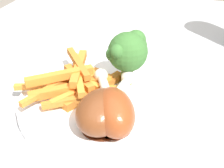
% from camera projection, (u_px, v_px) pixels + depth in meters
% --- Properties ---
extents(dinner_plate, '(0.25, 0.25, 0.01)m').
position_uv_depth(dinner_plate, '(112.00, 100.00, 0.42)').
color(dinner_plate, white).
rests_on(dinner_plate, dining_table).
extents(broccoli_floret_front, '(0.06, 0.06, 0.08)m').
position_uv_depth(broccoli_floret_front, '(128.00, 51.00, 0.42)').
color(broccoli_floret_front, '#74A24C').
rests_on(broccoli_floret_front, dinner_plate).
extents(carrot_fries_pile, '(0.14, 0.15, 0.03)m').
position_uv_depth(carrot_fries_pile, '(76.00, 82.00, 0.42)').
color(carrot_fries_pile, orange).
rests_on(carrot_fries_pile, dinner_plate).
extents(chicken_drumstick_near, '(0.13, 0.07, 0.05)m').
position_uv_depth(chicken_drumstick_near, '(104.00, 110.00, 0.36)').
color(chicken_drumstick_near, '#4C2010').
rests_on(chicken_drumstick_near, dinner_plate).
extents(chicken_drumstick_far, '(0.13, 0.09, 0.05)m').
position_uv_depth(chicken_drumstick_far, '(113.00, 109.00, 0.36)').
color(chicken_drumstick_far, '#602410').
rests_on(chicken_drumstick_far, dinner_plate).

